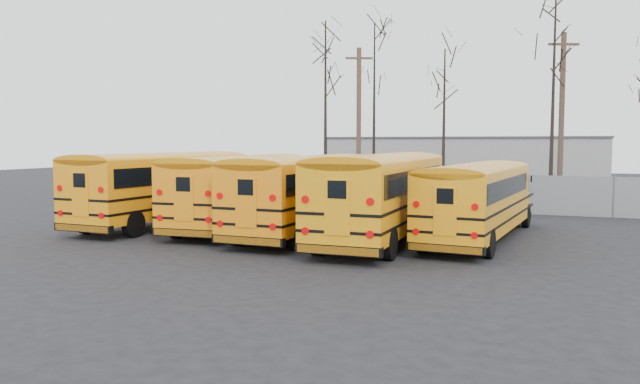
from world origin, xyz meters
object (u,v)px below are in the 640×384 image
at_px(bus_a, 168,182).
at_px(utility_pole_left, 359,123).
at_px(bus_c, 309,187).
at_px(bus_b, 243,185).
at_px(utility_pole_right, 561,118).
at_px(bus_e, 478,195).
at_px(bus_d, 384,189).

relative_size(bus_a, utility_pole_left, 1.25).
xyz_separation_m(bus_c, utility_pole_left, (-2.37, 14.06, 2.98)).
height_order(bus_b, utility_pole_right, utility_pole_right).
bearing_deg(bus_c, utility_pole_left, 101.31).
distance_m(bus_b, bus_c, 3.42).
distance_m(bus_a, utility_pole_left, 14.67).
bearing_deg(utility_pole_right, bus_e, -123.74).
bearing_deg(bus_c, bus_e, 6.84).
bearing_deg(bus_e, utility_pole_left, 128.73).
bearing_deg(utility_pole_left, bus_c, -103.81).
relative_size(bus_d, bus_e, 1.10).
xyz_separation_m(bus_e, utility_pole_left, (-8.91, 13.48, 3.13)).
bearing_deg(utility_pole_left, utility_pole_right, -20.48).
height_order(bus_a, bus_e, bus_a).
bearing_deg(utility_pole_right, bus_b, -154.80).
xyz_separation_m(bus_b, utility_pole_left, (0.97, 13.33, 3.00)).
relative_size(utility_pole_left, utility_pole_right, 0.97).
xyz_separation_m(bus_e, utility_pole_right, (2.81, 14.07, 3.28)).
relative_size(bus_c, utility_pole_left, 1.22).
xyz_separation_m(bus_a, bus_d, (10.24, -1.03, 0.02)).
height_order(bus_e, utility_pole_left, utility_pole_left).
relative_size(bus_b, bus_e, 1.07).
relative_size(bus_a, utility_pole_right, 1.21).
height_order(utility_pole_left, utility_pole_right, utility_pole_right).
relative_size(bus_a, bus_b, 1.03).
relative_size(bus_b, utility_pole_left, 1.21).
xyz_separation_m(bus_a, bus_e, (13.54, 0.12, -0.19)).
height_order(bus_a, bus_d, bus_d).
distance_m(utility_pole_left, utility_pole_right, 11.73).
bearing_deg(bus_e, bus_a, -174.22).
height_order(bus_d, bus_e, bus_d).
bearing_deg(bus_d, bus_e, 19.10).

